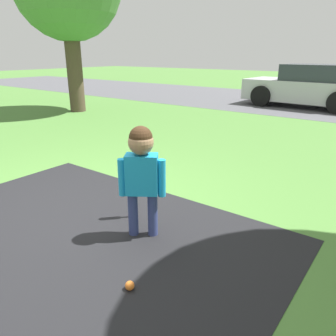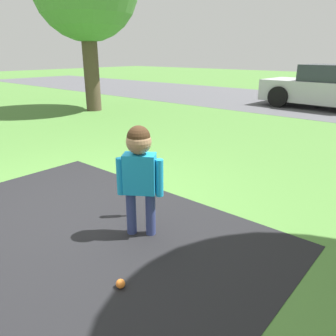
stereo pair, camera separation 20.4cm
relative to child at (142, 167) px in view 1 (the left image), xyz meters
name	(u,v)px [view 1 (the left image)]	position (x,y,z in m)	size (l,w,h in m)	color
ground_plane	(76,210)	(-0.95, -0.07, -0.70)	(60.00, 60.00, 0.00)	#477533
street_strip	(313,104)	(-0.95, 9.96, -0.70)	(40.00, 6.00, 0.01)	#4C4C51
child	(142,167)	(0.00, 0.00, 0.00)	(0.38, 0.30, 1.08)	navy
baseball_bat	(130,185)	(-0.34, 0.19, -0.33)	(0.06, 0.06, 0.58)	#E54CA5
sports_ball	(130,286)	(0.44, -0.66, -0.66)	(0.07, 0.07, 0.07)	orange
parked_car	(309,87)	(-0.97, 9.22, -0.07)	(3.91, 1.99, 1.34)	#B7B7BC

